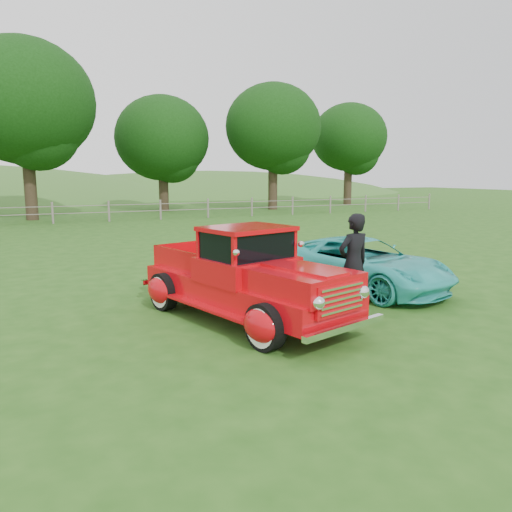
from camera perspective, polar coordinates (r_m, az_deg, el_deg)
name	(u,v)px	position (r m, az deg, el deg)	size (l,w,h in m)	color
ground	(296,328)	(9.07, 4.57, -8.19)	(140.00, 140.00, 0.00)	#235115
distant_hills	(31,233)	(67.40, -24.35, 2.37)	(116.00, 60.00, 18.00)	#3D6826
fence_line	(109,211)	(29.92, -16.47, 4.94)	(48.00, 0.12, 1.20)	slate
tree_near_west	(24,102)	(32.79, -24.98, 15.68)	(8.00, 8.00, 10.42)	#2E2117
tree_near_east	(162,138)	(37.77, -10.68, 13.07)	(6.80, 6.80, 8.33)	#2E2117
tree_mid_east	(273,127)	(38.75, 1.97, 14.50)	(7.20, 7.20, 9.44)	#2E2117
tree_far_east	(349,138)	(45.91, 10.60, 13.16)	(6.60, 6.60, 8.86)	#2E2117
red_pickup	(245,278)	(9.36, -1.28, -2.57)	(3.18, 5.27, 1.78)	black
teal_sedan	(361,264)	(12.07, 11.95, -0.92)	(2.04, 4.43, 1.23)	#30C2BC
man	(353,263)	(10.09, 11.08, -0.77)	(0.72, 0.47, 1.97)	black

